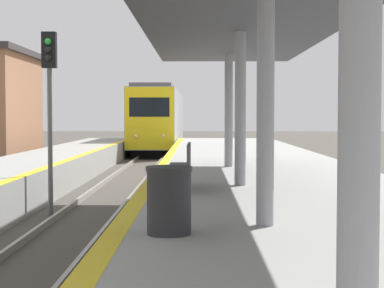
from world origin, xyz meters
TOP-DOWN VIEW (x-y plane):
  - train at (0.00, 44.53)m, footprint 2.85×21.35m
  - signal_far at (-1.01, 13.84)m, footprint 0.36×0.31m
  - station_canopy at (3.62, 8.94)m, footprint 4.13×20.09m
  - trash_bin at (2.34, 5.78)m, footprint 0.59×0.59m
  - bench at (2.41, 10.71)m, footprint 0.44×1.90m

SIDE VIEW (x-z plane):
  - trash_bin at x=2.34m, z-range 1.04..1.90m
  - bench at x=2.41m, z-range 1.07..1.99m
  - train at x=0.00m, z-range 0.04..4.46m
  - signal_far at x=-1.01m, z-range 0.91..5.54m
  - station_canopy at x=3.62m, z-range 2.60..6.08m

